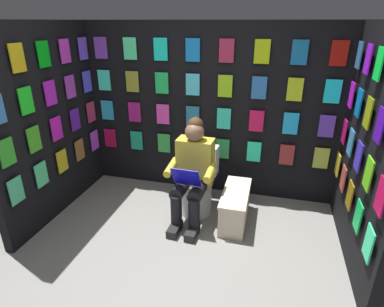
% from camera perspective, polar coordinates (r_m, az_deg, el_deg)
% --- Properties ---
extents(ground_plane, '(30.00, 30.00, 0.00)m').
position_cam_1_polar(ground_plane, '(3.02, -4.98, -22.45)').
color(ground_plane, gray).
extents(display_wall_back, '(3.27, 0.14, 2.15)m').
position_cam_1_polar(display_wall_back, '(4.04, 3.17, 7.55)').
color(display_wall_back, black).
rests_on(display_wall_back, ground).
extents(display_wall_left, '(0.14, 1.79, 2.15)m').
position_cam_1_polar(display_wall_left, '(3.19, 29.41, 0.30)').
color(display_wall_left, black).
rests_on(display_wall_left, ground).
extents(display_wall_right, '(0.14, 1.79, 2.15)m').
position_cam_1_polar(display_wall_right, '(3.90, -24.31, 4.97)').
color(display_wall_right, black).
rests_on(display_wall_right, ground).
extents(toilet, '(0.41, 0.56, 0.77)m').
position_cam_1_polar(toilet, '(3.81, 1.02, -5.61)').
color(toilet, white).
rests_on(toilet, ground).
extents(person_reading, '(0.54, 0.69, 1.19)m').
position_cam_1_polar(person_reading, '(3.49, 0.04, -3.36)').
color(person_reading, gold).
rests_on(person_reading, ground).
extents(comic_longbox_near, '(0.29, 0.75, 0.38)m').
position_cam_1_polar(comic_longbox_near, '(3.68, 7.76, -9.39)').
color(comic_longbox_near, beige).
rests_on(comic_longbox_near, ground).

